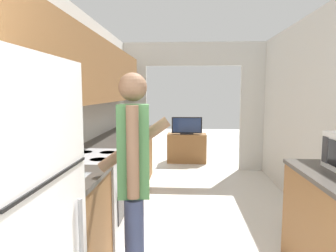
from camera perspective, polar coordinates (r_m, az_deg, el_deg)
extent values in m
cube|color=silver|center=(2.90, -22.30, 0.21)|extent=(0.06, 7.76, 2.50)
cube|color=brown|center=(3.69, -13.66, 9.97)|extent=(0.32, 4.09, 0.72)
cube|color=silver|center=(6.04, -7.16, 1.50)|extent=(0.65, 0.06, 2.05)
cube|color=silver|center=(6.10, 16.56, 1.33)|extent=(0.65, 0.06, 2.05)
cube|color=silver|center=(5.96, 4.88, 13.51)|extent=(3.14, 0.06, 0.45)
cube|color=brown|center=(2.43, -20.89, -20.76)|extent=(0.60, 0.96, 0.89)
cube|color=#3D3833|center=(2.25, -21.43, -10.23)|extent=(0.62, 0.98, 0.03)
cube|color=brown|center=(4.60, -8.42, -7.37)|extent=(0.60, 2.39, 0.89)
cube|color=#3D3833|center=(4.52, -8.50, -1.62)|extent=(0.62, 2.40, 0.03)
cube|color=#9EA3A8|center=(2.28, -21.10, -9.64)|extent=(0.42, 0.44, 0.00)
cube|color=black|center=(1.26, -20.83, -9.14)|extent=(0.01, 0.68, 0.01)
cube|color=#B7B7BC|center=(3.15, -14.20, -13.76)|extent=(0.62, 0.73, 0.93)
cube|color=black|center=(3.07, -8.43, -14.15)|extent=(0.01, 0.50, 0.28)
cylinder|color=#B7B7BC|center=(2.99, -8.13, -10.00)|extent=(0.02, 0.59, 0.02)
cube|color=#B7B7BC|center=(3.11, -19.60, -3.97)|extent=(0.04, 0.73, 0.14)
cylinder|color=#232328|center=(2.83, -13.05, -6.25)|extent=(0.16, 0.16, 0.01)
cylinder|color=#232328|center=(3.14, -11.38, -4.98)|extent=(0.16, 0.16, 0.01)
cylinder|color=#232328|center=(2.91, -17.76, -6.05)|extent=(0.16, 0.16, 0.01)
cylinder|color=#232328|center=(3.21, -15.68, -4.84)|extent=(0.16, 0.16, 0.01)
cylinder|color=#384266|center=(2.39, -6.24, -21.70)|extent=(0.15, 0.15, 0.83)
cube|color=#4C844C|center=(2.06, -6.57, -4.63)|extent=(0.24, 0.24, 0.63)
cylinder|color=#8C664C|center=(1.91, -6.74, -5.00)|extent=(0.09, 0.09, 0.59)
cylinder|color=#8C664C|center=(2.20, -6.43, -3.50)|extent=(0.54, 0.15, 0.41)
sphere|color=#8C664C|center=(2.02, -6.73, 7.39)|extent=(0.19, 0.19, 0.19)
cube|color=#38383D|center=(2.77, 27.71, -3.98)|extent=(0.01, 0.09, 0.21)
cube|color=brown|center=(6.65, 3.58, -4.18)|extent=(0.85, 0.42, 0.63)
cube|color=black|center=(6.56, 3.60, -1.45)|extent=(0.29, 0.16, 0.02)
cube|color=black|center=(6.53, 3.61, 0.17)|extent=(0.66, 0.04, 0.35)
cube|color=navy|center=(6.51, 3.61, 0.14)|extent=(0.61, 0.01, 0.31)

